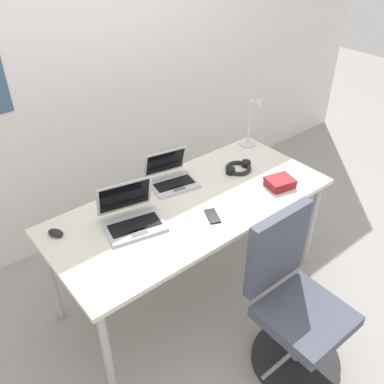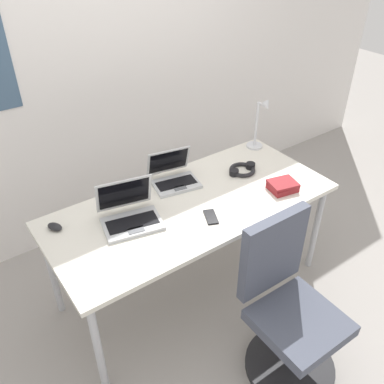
{
  "view_description": "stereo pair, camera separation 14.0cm",
  "coord_description": "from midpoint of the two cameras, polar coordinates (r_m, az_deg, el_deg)",
  "views": [
    {
      "loc": [
        -1.31,
        -1.6,
        2.26
      ],
      "look_at": [
        0.0,
        0.0,
        0.82
      ],
      "focal_mm": 38.92,
      "sensor_mm": 36.0,
      "label": 1
    },
    {
      "loc": [
        -1.2,
        -1.68,
        2.26
      ],
      "look_at": [
        0.0,
        0.0,
        0.82
      ],
      "focal_mm": 38.92,
      "sensor_mm": 36.0,
      "label": 2
    }
  ],
  "objects": [
    {
      "name": "laptop_back_left",
      "position": [
        2.72,
        -1.06,
        2.06
      ],
      "size": [
        0.34,
        0.32,
        0.21
      ],
      "color": "#B7BABC",
      "rests_on": "desk"
    },
    {
      "name": "headphones",
      "position": [
        2.88,
        8.29,
        3.03
      ],
      "size": [
        0.21,
        0.18,
        0.04
      ],
      "color": "black",
      "rests_on": "desk"
    },
    {
      "name": "laptop_far_corner",
      "position": [
        2.41,
        -6.88,
        -3.08
      ],
      "size": [
        0.39,
        0.36,
        0.24
      ],
      "color": "#B7BABC",
      "rests_on": "desk"
    },
    {
      "name": "desk",
      "position": [
        2.6,
        1.54,
        -2.5
      ],
      "size": [
        1.8,
        0.8,
        0.74
      ],
      "color": "silver",
      "rests_on": "ground_plane"
    },
    {
      "name": "desk_lamp",
      "position": [
        3.1,
        10.56,
        9.06
      ],
      "size": [
        0.12,
        0.18,
        0.4
      ],
      "color": "silver",
      "rests_on": "desk"
    },
    {
      "name": "book_stack",
      "position": [
        2.74,
        13.75,
        0.78
      ],
      "size": [
        0.2,
        0.18,
        0.06
      ],
      "color": "maroon",
      "rests_on": "desk"
    },
    {
      "name": "office_chair",
      "position": [
        2.46,
        14.64,
        -15.96
      ],
      "size": [
        0.52,
        0.54,
        0.97
      ],
      "color": "black",
      "rests_on": "ground_plane"
    },
    {
      "name": "wall_back",
      "position": [
        3.16,
        -10.83,
        16.63
      ],
      "size": [
        6.0,
        0.13,
        2.6
      ],
      "color": "silver",
      "rests_on": "ground_plane"
    },
    {
      "name": "ground_plane",
      "position": [
        3.06,
        1.34,
        -12.71
      ],
      "size": [
        12.0,
        12.0,
        0.0
      ],
      "primitive_type": "plane",
      "color": "gray"
    },
    {
      "name": "computer_mouse",
      "position": [
        2.46,
        -16.75,
        -4.62
      ],
      "size": [
        0.09,
        0.11,
        0.03
      ],
      "primitive_type": "ellipsoid",
      "rotation": [
        0.0,
        0.0,
        0.46
      ],
      "color": "black",
      "rests_on": "desk"
    },
    {
      "name": "cell_phone",
      "position": [
        2.45,
        4.24,
        -3.44
      ],
      "size": [
        0.11,
        0.15,
        0.01
      ],
      "primitive_type": "cube",
      "rotation": [
        0.0,
        0.0,
        -0.41
      ],
      "color": "black",
      "rests_on": "desk"
    }
  ]
}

